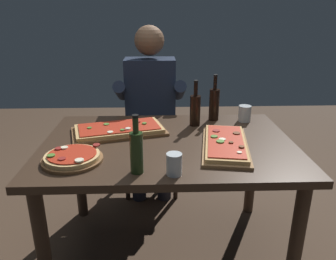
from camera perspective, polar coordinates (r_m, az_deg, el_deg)
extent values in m
plane|color=#4C3828|center=(2.24, 0.05, -19.81)|extent=(6.40, 6.40, 0.00)
cube|color=#3D2B1E|center=(1.86, 0.06, -2.56)|extent=(1.40, 0.96, 0.04)
cylinder|color=#3D2B1E|center=(1.79, -20.82, -18.76)|extent=(0.07, 0.07, 0.70)
cylinder|color=#3D2B1E|center=(1.84, 21.32, -17.80)|extent=(0.07, 0.07, 0.70)
cylinder|color=#3D2B1E|center=(2.44, -15.14, -7.03)|extent=(0.07, 0.07, 0.70)
cylinder|color=#3D2B1E|center=(2.47, 14.32, -6.58)|extent=(0.07, 0.07, 0.70)
cube|color=brown|center=(1.99, -8.46, -0.26)|extent=(0.60, 0.42, 0.02)
cube|color=tan|center=(1.99, -8.49, 0.23)|extent=(0.55, 0.38, 0.02)
cube|color=#B72D19|center=(1.98, -8.51, 0.58)|extent=(0.51, 0.34, 0.01)
cylinder|color=#4C7F2D|center=(1.98, -13.45, 0.37)|extent=(0.03, 0.03, 0.01)
cylinder|color=maroon|center=(2.04, -5.35, 1.47)|extent=(0.04, 0.04, 0.01)
cylinder|color=#4C7F2D|center=(2.00, -4.11, 1.15)|extent=(0.03, 0.03, 0.01)
cylinder|color=#4C7F2D|center=(1.91, -7.92, 0.02)|extent=(0.03, 0.03, 0.01)
cylinder|color=maroon|center=(1.92, -7.53, 0.14)|extent=(0.04, 0.04, 0.00)
cylinder|color=beige|center=(1.89, -9.99, -0.34)|extent=(0.03, 0.03, 0.00)
cylinder|color=beige|center=(1.93, -6.94, 0.25)|extent=(0.03, 0.03, 0.01)
cylinder|color=#4C7F2D|center=(2.02, -10.63, 1.00)|extent=(0.04, 0.04, 0.00)
cylinder|color=beige|center=(2.08, -5.58, 1.82)|extent=(0.03, 0.03, 0.00)
cube|color=olive|center=(1.80, 9.88, -2.71)|extent=(0.32, 0.56, 0.02)
cube|color=tan|center=(1.79, 9.92, -2.18)|extent=(0.28, 0.52, 0.02)
cube|color=#B72D19|center=(1.78, 9.94, -1.79)|extent=(0.25, 0.48, 0.01)
cylinder|color=beige|center=(1.64, 12.28, -3.81)|extent=(0.02, 0.02, 0.00)
cylinder|color=beige|center=(1.78, 9.38, -1.59)|extent=(0.04, 0.04, 0.00)
cylinder|color=#4C7F2D|center=(1.81, 8.01, -1.12)|extent=(0.04, 0.04, 0.01)
cylinder|color=brown|center=(1.88, 11.81, -0.57)|extent=(0.04, 0.04, 0.01)
cylinder|color=brown|center=(1.70, 12.64, -2.86)|extent=(0.03, 0.03, 0.01)
cylinder|color=maroon|center=(1.90, 8.36, -0.12)|extent=(0.04, 0.04, 0.01)
cylinder|color=brown|center=(1.75, 10.87, -2.12)|extent=(0.03, 0.03, 0.01)
cylinder|color=#4C7F2D|center=(1.75, 9.05, -1.97)|extent=(0.04, 0.04, 0.01)
cylinder|color=brown|center=(1.68, -16.20, -4.97)|extent=(0.30, 0.30, 0.02)
cylinder|color=#DBB270|center=(1.67, -16.26, -4.42)|extent=(0.27, 0.27, 0.02)
cylinder|color=#B72D19|center=(1.66, -16.30, -4.01)|extent=(0.23, 0.23, 0.01)
cylinder|color=beige|center=(1.73, -17.50, -2.93)|extent=(0.04, 0.04, 0.01)
cylinder|color=maroon|center=(1.73, -18.45, -3.07)|extent=(0.04, 0.04, 0.01)
cylinder|color=maroon|center=(1.72, -12.30, -2.55)|extent=(0.04, 0.04, 0.01)
cylinder|color=beige|center=(1.57, -15.12, -5.09)|extent=(0.04, 0.04, 0.01)
cylinder|color=#4C7F2D|center=(1.66, -19.60, -4.18)|extent=(0.04, 0.04, 0.01)
cylinder|color=beige|center=(1.74, -18.15, -3.00)|extent=(0.02, 0.02, 0.00)
cylinder|color=maroon|center=(1.61, -17.91, -4.75)|extent=(0.04, 0.04, 0.01)
cylinder|color=black|center=(2.20, 7.99, 4.35)|extent=(0.07, 0.07, 0.21)
cylinder|color=black|center=(2.16, 8.18, 8.07)|extent=(0.02, 0.02, 0.09)
cylinder|color=black|center=(2.15, 8.25, 9.34)|extent=(0.03, 0.03, 0.01)
cylinder|color=#233819|center=(1.48, -5.47, -3.98)|extent=(0.06, 0.06, 0.19)
cylinder|color=#233819|center=(1.43, -5.64, 0.81)|extent=(0.03, 0.03, 0.07)
cylinder|color=black|center=(1.42, -5.70, 2.40)|extent=(0.03, 0.03, 0.01)
cylinder|color=black|center=(2.08, 4.72, 3.34)|extent=(0.07, 0.07, 0.19)
cylinder|color=black|center=(2.04, 4.83, 7.08)|extent=(0.02, 0.02, 0.09)
cylinder|color=black|center=(2.03, 4.88, 8.42)|extent=(0.03, 0.03, 0.01)
cylinder|color=silver|center=(1.47, 1.06, -5.95)|extent=(0.07, 0.07, 0.10)
cylinder|color=silver|center=(1.49, 1.06, -7.08)|extent=(0.06, 0.06, 0.04)
cylinder|color=silver|center=(2.22, 13.14, 2.81)|extent=(0.08, 0.08, 0.10)
cylinder|color=#5B3814|center=(2.23, 13.08, 2.04)|extent=(0.07, 0.07, 0.04)
cube|color=black|center=(2.69, -2.93, -1.81)|extent=(0.44, 0.44, 0.04)
cube|color=black|center=(2.80, -2.96, 4.10)|extent=(0.40, 0.04, 0.42)
cylinder|color=black|center=(2.62, -7.09, -7.99)|extent=(0.04, 0.04, 0.41)
cylinder|color=black|center=(2.61, 1.32, -7.91)|extent=(0.04, 0.04, 0.41)
cylinder|color=black|center=(2.96, -6.49, -4.50)|extent=(0.04, 0.04, 0.41)
cylinder|color=black|center=(2.95, 0.90, -4.42)|extent=(0.04, 0.04, 0.41)
cylinder|color=#23232D|center=(2.61, -5.10, -7.50)|extent=(0.11, 0.11, 0.45)
cylinder|color=#23232D|center=(2.61, -0.68, -7.45)|extent=(0.11, 0.11, 0.45)
cube|color=#23232D|center=(2.56, -2.98, -1.00)|extent=(0.34, 0.40, 0.12)
cube|color=#1E283D|center=(2.56, -3.09, 6.50)|extent=(0.38, 0.22, 0.52)
sphere|color=brown|center=(2.50, -3.26, 15.22)|extent=(0.22, 0.22, 0.22)
cylinder|color=#1E283D|center=(2.52, -8.15, 6.70)|extent=(0.09, 0.31, 0.21)
cylinder|color=#1E283D|center=(2.51, 1.94, 6.85)|extent=(0.09, 0.31, 0.21)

